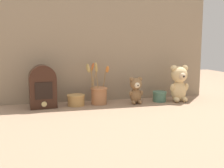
% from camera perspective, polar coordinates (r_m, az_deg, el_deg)
% --- Properties ---
extents(ground_plane, '(4.00, 4.00, 0.00)m').
position_cam_1_polar(ground_plane, '(1.85, 0.15, -4.20)').
color(ground_plane, '#8E7056').
extents(backdrop_wall, '(1.47, 0.02, 0.77)m').
position_cam_1_polar(backdrop_wall, '(1.97, -1.07, 7.82)').
color(backdrop_wall, gray).
rests_on(backdrop_wall, ground).
extents(teddy_bear_large, '(0.13, 0.13, 0.25)m').
position_cam_1_polar(teddy_bear_large, '(1.99, 13.49, 0.30)').
color(teddy_bear_large, '#DBBC84').
rests_on(teddy_bear_large, ground).
extents(teddy_bear_medium, '(0.10, 0.09, 0.18)m').
position_cam_1_polar(teddy_bear_medium, '(1.87, 4.90, -1.16)').
color(teddy_bear_medium, olive).
rests_on(teddy_bear_medium, ground).
extents(flower_vase, '(0.16, 0.13, 0.28)m').
position_cam_1_polar(flower_vase, '(1.86, -2.73, -1.81)').
color(flower_vase, '#AD7047').
rests_on(flower_vase, ground).
extents(vintage_radio, '(0.17, 0.12, 0.27)m').
position_cam_1_polar(vintage_radio, '(1.79, -13.90, -0.43)').
color(vintage_radio, '#381E14').
rests_on(vintage_radio, ground).
extents(decorative_tin_tall, '(0.12, 0.12, 0.07)m').
position_cam_1_polar(decorative_tin_tall, '(1.83, -7.33, -3.27)').
color(decorative_tin_tall, tan).
rests_on(decorative_tin_tall, ground).
extents(decorative_tin_short, '(0.10, 0.10, 0.07)m').
position_cam_1_polar(decorative_tin_short, '(1.97, 9.63, -2.51)').
color(decorative_tin_short, '#47705B').
rests_on(decorative_tin_short, ground).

